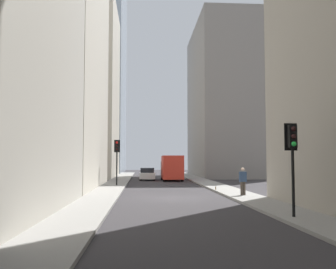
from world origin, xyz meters
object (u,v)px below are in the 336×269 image
object	(u,v)px
sedan_white	(147,174)
traffic_light_foreground	(292,148)
delivery_truck	(172,168)
traffic_light_midblock	(117,152)
pedestrian	(243,180)
discarded_bottle	(216,188)

from	to	relation	value
sedan_white	traffic_light_foreground	size ratio (longest dim) A/B	1.16
delivery_truck	traffic_light_foreground	xyz separation A→B (m)	(-29.44, -2.63, 1.40)
delivery_truck	traffic_light_midblock	world-z (taller)	traffic_light_midblock
sedan_white	delivery_truck	bearing A→B (deg)	-115.20
sedan_white	traffic_light_foreground	bearing A→B (deg)	-169.98
delivery_truck	traffic_light_midblock	xyz separation A→B (m)	(-9.91, 5.63, 1.63)
delivery_truck	pedestrian	bearing A→B (deg)	-171.43
pedestrian	traffic_light_midblock	bearing A→B (deg)	40.14
pedestrian	discarded_bottle	distance (m)	4.71
traffic_light_midblock	pedestrian	bearing A→B (deg)	-139.86
traffic_light_midblock	pedestrian	distance (m)	13.59
traffic_light_midblock	pedestrian	size ratio (longest dim) A/B	2.31
delivery_truck	pedestrian	distance (m)	20.42
sedan_white	discarded_bottle	bearing A→B (deg)	-163.71
traffic_light_midblock	pedestrian	xyz separation A→B (m)	(-10.28, -8.67, -2.00)
delivery_truck	sedan_white	size ratio (longest dim) A/B	1.50
discarded_bottle	traffic_light_midblock	bearing A→B (deg)	53.65
delivery_truck	sedan_white	distance (m)	3.20
traffic_light_foreground	pedestrian	bearing A→B (deg)	-2.53
sedan_white	discarded_bottle	size ratio (longest dim) A/B	15.93
traffic_light_foreground	traffic_light_midblock	size ratio (longest dim) A/B	0.92
traffic_light_midblock	discarded_bottle	xyz separation A→B (m)	(-5.73, -7.78, -2.84)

